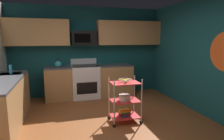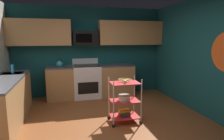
{
  "view_description": "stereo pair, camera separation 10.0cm",
  "coord_description": "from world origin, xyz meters",
  "px_view_note": "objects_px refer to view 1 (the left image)",
  "views": [
    {
      "loc": [
        -0.87,
        -3.32,
        1.71
      ],
      "look_at": [
        0.2,
        0.46,
        1.05
      ],
      "focal_mm": 30.85,
      "sensor_mm": 36.0,
      "label": 1
    },
    {
      "loc": [
        -0.77,
        -3.34,
        1.71
      ],
      "look_at": [
        0.2,
        0.46,
        1.05
      ],
      "focal_mm": 30.85,
      "sensor_mm": 36.0,
      "label": 2
    }
  ],
  "objects_px": {
    "microwave": "(84,38)",
    "dish_soap_bottle": "(11,69)",
    "oven_range": "(85,81)",
    "fruit_bowl": "(125,80)",
    "kettle": "(58,64)",
    "rolling_cart": "(125,101)",
    "book_stack": "(125,113)",
    "mixing_bowl_large": "(125,97)"
  },
  "relations": [
    {
      "from": "microwave",
      "to": "dish_soap_bottle",
      "type": "distance_m",
      "value": 2.07
    },
    {
      "from": "fruit_bowl",
      "to": "book_stack",
      "type": "relative_size",
      "value": 1.06
    },
    {
      "from": "rolling_cart",
      "to": "kettle",
      "type": "bearing_deg",
      "value": 123.94
    },
    {
      "from": "oven_range",
      "to": "mixing_bowl_large",
      "type": "height_order",
      "value": "oven_range"
    },
    {
      "from": "microwave",
      "to": "book_stack",
      "type": "xyz_separation_m",
      "value": [
        0.54,
        -2.0,
        -1.51
      ]
    },
    {
      "from": "kettle",
      "to": "dish_soap_bottle",
      "type": "relative_size",
      "value": 1.32
    },
    {
      "from": "microwave",
      "to": "dish_soap_bottle",
      "type": "bearing_deg",
      "value": -153.43
    },
    {
      "from": "fruit_bowl",
      "to": "mixing_bowl_large",
      "type": "bearing_deg",
      "value": 180.0
    },
    {
      "from": "oven_range",
      "to": "book_stack",
      "type": "height_order",
      "value": "oven_range"
    },
    {
      "from": "mixing_bowl_large",
      "to": "microwave",
      "type": "bearing_deg",
      "value": 104.97
    },
    {
      "from": "oven_range",
      "to": "fruit_bowl",
      "type": "relative_size",
      "value": 4.04
    },
    {
      "from": "book_stack",
      "to": "rolling_cart",
      "type": "bearing_deg",
      "value": 0.0
    },
    {
      "from": "rolling_cart",
      "to": "kettle",
      "type": "relative_size",
      "value": 3.47
    },
    {
      "from": "rolling_cart",
      "to": "mixing_bowl_large",
      "type": "relative_size",
      "value": 3.63
    },
    {
      "from": "rolling_cart",
      "to": "mixing_bowl_large",
      "type": "bearing_deg",
      "value": 180.0
    },
    {
      "from": "oven_range",
      "to": "kettle",
      "type": "relative_size",
      "value": 4.17
    },
    {
      "from": "oven_range",
      "to": "rolling_cart",
      "type": "xyz_separation_m",
      "value": [
        0.54,
        -1.89,
        -0.02
      ]
    },
    {
      "from": "rolling_cart",
      "to": "fruit_bowl",
      "type": "bearing_deg",
      "value": -153.43
    },
    {
      "from": "oven_range",
      "to": "dish_soap_bottle",
      "type": "relative_size",
      "value": 5.5
    },
    {
      "from": "fruit_bowl",
      "to": "microwave",
      "type": "bearing_deg",
      "value": 105.1
    },
    {
      "from": "book_stack",
      "to": "kettle",
      "type": "xyz_separation_m",
      "value": [
        -1.27,
        1.89,
        0.81
      ]
    },
    {
      "from": "rolling_cart",
      "to": "fruit_bowl",
      "type": "relative_size",
      "value": 3.36
    },
    {
      "from": "kettle",
      "to": "dish_soap_bottle",
      "type": "xyz_separation_m",
      "value": [
        -1.02,
        -0.77,
        0.02
      ]
    },
    {
      "from": "microwave",
      "to": "kettle",
      "type": "height_order",
      "value": "microwave"
    },
    {
      "from": "book_stack",
      "to": "kettle",
      "type": "relative_size",
      "value": 0.97
    },
    {
      "from": "kettle",
      "to": "rolling_cart",
      "type": "bearing_deg",
      "value": -56.06
    },
    {
      "from": "rolling_cart",
      "to": "book_stack",
      "type": "relative_size",
      "value": 3.58
    },
    {
      "from": "microwave",
      "to": "rolling_cart",
      "type": "xyz_separation_m",
      "value": [
        0.54,
        -2.0,
        -1.25
      ]
    },
    {
      "from": "rolling_cart",
      "to": "mixing_bowl_large",
      "type": "distance_m",
      "value": 0.07
    },
    {
      "from": "mixing_bowl_large",
      "to": "dish_soap_bottle",
      "type": "height_order",
      "value": "dish_soap_bottle"
    },
    {
      "from": "microwave",
      "to": "mixing_bowl_large",
      "type": "height_order",
      "value": "microwave"
    },
    {
      "from": "kettle",
      "to": "fruit_bowl",
      "type": "bearing_deg",
      "value": -56.06
    },
    {
      "from": "microwave",
      "to": "kettle",
      "type": "distance_m",
      "value": 1.02
    },
    {
      "from": "rolling_cart",
      "to": "kettle",
      "type": "distance_m",
      "value": 2.34
    },
    {
      "from": "microwave",
      "to": "fruit_bowl",
      "type": "distance_m",
      "value": 2.23
    },
    {
      "from": "microwave",
      "to": "book_stack",
      "type": "bearing_deg",
      "value": -74.9
    },
    {
      "from": "kettle",
      "to": "oven_range",
      "type": "bearing_deg",
      "value": 0.3
    },
    {
      "from": "mixing_bowl_large",
      "to": "dish_soap_bottle",
      "type": "relative_size",
      "value": 1.26
    },
    {
      "from": "dish_soap_bottle",
      "to": "mixing_bowl_large",
      "type": "bearing_deg",
      "value": -26.16
    },
    {
      "from": "fruit_bowl",
      "to": "mixing_bowl_large",
      "type": "relative_size",
      "value": 1.08
    },
    {
      "from": "microwave",
      "to": "dish_soap_bottle",
      "type": "relative_size",
      "value": 3.5
    },
    {
      "from": "mixing_bowl_large",
      "to": "oven_range",
      "type": "bearing_deg",
      "value": 105.75
    }
  ]
}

